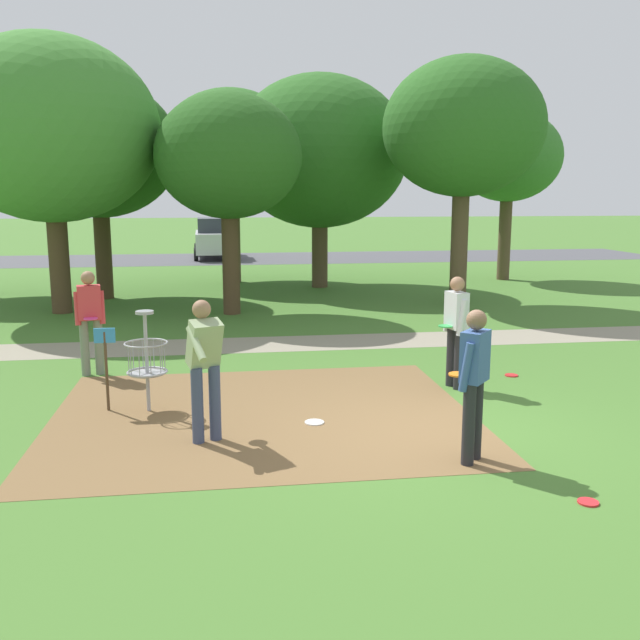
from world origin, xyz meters
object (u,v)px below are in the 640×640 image
Objects in this scene: disc_golf_basket at (142,357)px; tree_far_left at (231,152)px; frisbee_near_basket at (511,375)px; tree_near_left at (50,130)px; player_foreground_watching at (456,325)px; tree_far_center at (463,128)px; player_waiting_right at (90,317)px; tree_mid_right at (320,152)px; frisbee_mid_grass at (588,502)px; parked_car_leftmost at (216,238)px; player_waiting_left at (474,377)px; tree_mid_left at (228,157)px; tree_mid_center at (508,157)px; tree_near_right at (98,149)px; frisbee_far_left at (314,422)px; player_throwing at (205,361)px.

tree_far_left reaches higher than disc_golf_basket.
frisbee_near_basket is 0.03× the size of tree_near_left.
player_foreground_watching is 0.27× the size of tree_far_center.
tree_mid_right reaches higher than player_waiting_right.
tree_far_left is (-2.68, 1.67, 0.07)m from tree_mid_right.
player_foreground_watching is 8.53× the size of frisbee_mid_grass.
parked_car_leftmost is (-4.85, 21.99, 0.91)m from frisbee_near_basket.
player_waiting_left reaches higher than frisbee_near_basket.
player_waiting_left is at bearing -76.40° from tree_mid_left.
frisbee_mid_grass is at bearing -110.20° from tree_mid_center.
tree_near_left reaches higher than tree_mid_left.
player_waiting_left is 14.82m from tree_near_right.
tree_mid_center is at bearing -44.26° from parked_car_leftmost.
frisbee_near_basket and frisbee_mid_grass have the same top height.
disc_golf_basket is at bearing -71.34° from tree_near_left.
tree_mid_right is (0.42, 14.75, 3.22)m from player_waiting_left.
player_foreground_watching is 14.64m from tree_mid_center.
tree_near_right reaches higher than disc_golf_basket.
tree_mid_center reaches higher than parked_car_leftmost.
tree_far_center is (2.76, 7.78, 3.61)m from player_foreground_watching.
frisbee_mid_grass is at bearing -104.80° from frisbee_near_basket.
disc_golf_basket is 0.22× the size of tree_far_center.
frisbee_far_left is at bearing -119.18° from tree_far_center.
player_waiting_left is at bearing -42.97° from player_waiting_right.
frisbee_mid_grass is at bearing -57.75° from player_waiting_left.
frisbee_far_left is at bearing -20.76° from disc_golf_basket.
tree_mid_left is 15.59m from parked_car_leftmost.
tree_near_right is at bearing -166.32° from tree_mid_right.
tree_near_left reaches higher than frisbee_far_left.
tree_far_center is (1.60, 7.26, 4.57)m from frisbee_near_basket.
parked_car_leftmost is at bearing 99.31° from player_foreground_watching.
tree_near_left is at bearing -160.08° from tree_mid_center.
frisbee_near_basket and frisbee_far_left have the same top height.
frisbee_mid_grass is at bearing -31.72° from player_throwing.
player_waiting_left and player_waiting_right have the same top height.
player_foreground_watching is at bearing -115.64° from tree_mid_center.
player_foreground_watching is 0.40× the size of parked_car_leftmost.
disc_golf_basket is 0.81× the size of player_foreground_watching.
tree_far_center reaches higher than player_throwing.
frisbee_mid_grass is at bearing -74.22° from tree_mid_left.
player_foreground_watching is at bearing 30.29° from frisbee_far_left.
disc_golf_basket is 0.81× the size of player_throwing.
disc_golf_basket is 4.61m from player_foreground_watching.
player_waiting_right is at bearing -73.99° from tree_near_left.
player_waiting_left is 25.58m from parked_car_leftmost.
player_throwing is 14.43m from tree_mid_right.
parked_car_leftmost is at bearing 135.74° from tree_mid_center.
tree_far_left is (2.55, 11.94, 3.29)m from player_waiting_right.
tree_far_center is (3.14, -4.06, 0.39)m from tree_mid_right.
frisbee_mid_grass is 0.03× the size of tree_far_left.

